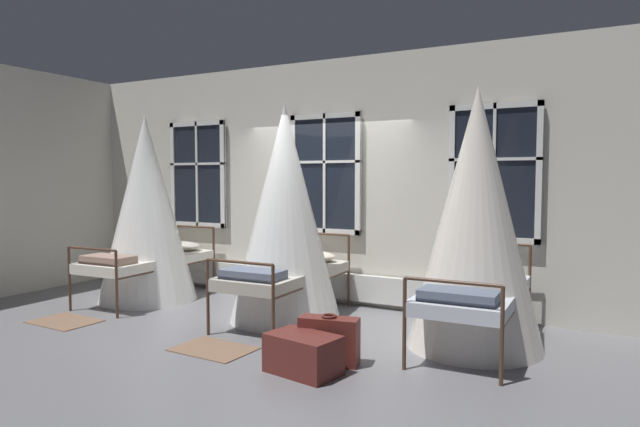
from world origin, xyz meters
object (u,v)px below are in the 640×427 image
Objects in this scene: cot_first at (147,211)px; suitcase_dark at (329,340)px; travel_trunk at (303,354)px; cot_third at (476,222)px; cot_second at (285,216)px.

cot_first is 4.48× the size of suitcase_dark.
cot_first is at bearing 150.21° from suitcase_dark.
cot_first is at bearing 155.93° from travel_trunk.
travel_trunk is (-1.18, -1.49, -1.12)m from cot_third.
suitcase_dark is at bearing 136.03° from cot_third.
cot_second is 2.30m from cot_third.
cot_second is 2.19m from travel_trunk.
cot_second is at bearing 88.38° from cot_third.
travel_trunk is at bearing -116.17° from suitcase_dark.
travel_trunk is (3.44, -1.54, -1.10)m from cot_first.
travel_trunk is (1.12, -1.52, -1.10)m from cot_second.
cot_third is 2.20m from travel_trunk.
cot_second reaches higher than travel_trunk.
suitcase_dark is at bearing -135.62° from cot_second.
cot_second is 4.13× the size of travel_trunk.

